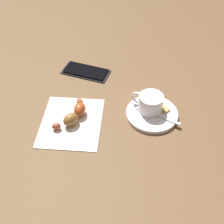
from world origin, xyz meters
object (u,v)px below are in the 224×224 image
Objects in this scene: espresso_cup at (150,103)px; cell_phone at (86,71)px; saucer at (152,114)px; napkin at (71,122)px; teaspoon at (150,112)px; sugar_packet at (159,106)px; croissant at (74,115)px.

espresso_cup is 0.27m from cell_phone.
saucer reaches higher than napkin.
espresso_cup is at bearing -32.50° from cell_phone.
teaspoon is 0.28m from cell_phone.
sugar_packet is (0.02, 0.03, 0.01)m from saucer.
napkin is 0.23m from cell_phone.
teaspoon is at bearing -146.35° from saucer.
napkin is at bearing -158.16° from espresso_cup.
teaspoon reaches higher than sugar_packet.
teaspoon is at bearing 18.45° from napkin.
espresso_cup is 0.57× the size of cell_phone.
napkin is at bearing -161.55° from teaspoon.
cell_phone is at bearing 95.24° from napkin.
teaspoon is 1.00× the size of croissant.
espresso_cup reaches higher than teaspoon.
napkin is at bearing 54.93° from sugar_packet.
napkin is at bearing -161.18° from saucer.
croissant is at bearing -164.14° from teaspoon.
croissant is (0.01, 0.01, 0.02)m from napkin.
sugar_packet is 0.33× the size of napkin.
saucer is 0.22m from croissant.
croissant is 0.82× the size of cell_phone.
espresso_cup reaches higher than napkin.
sugar_packet is at bearing 21.20° from croissant.
napkin is at bearing -116.17° from croissant.
cell_phone is at bearing 97.10° from croissant.
croissant is at bearing 63.83° from napkin.
teaspoon is 0.82× the size of cell_phone.
saucer is 0.75× the size of napkin.
espresso_cup is at bearing 108.24° from teaspoon.
napkin is at bearing -84.76° from cell_phone.
teaspoon is (-0.00, -0.00, 0.01)m from saucer.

